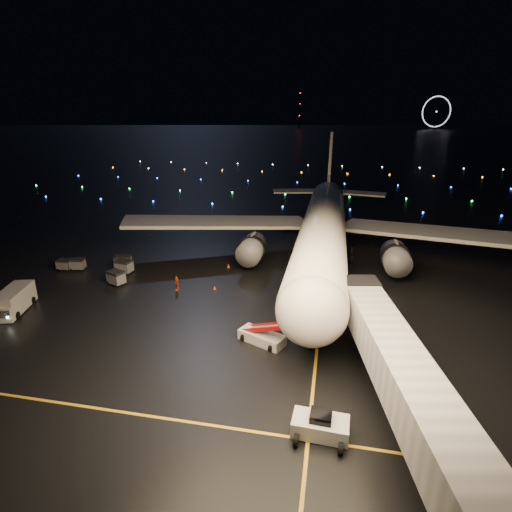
% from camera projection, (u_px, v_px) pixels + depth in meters
% --- Properties ---
extents(ground, '(2000.00, 2000.00, 0.00)m').
position_uv_depth(ground, '(322.00, 144.00, 315.92)').
color(ground, black).
rests_on(ground, ground).
extents(lane_centre, '(0.25, 80.00, 0.02)m').
position_uv_depth(lane_centre, '(323.00, 290.00, 49.93)').
color(lane_centre, gold).
rests_on(lane_centre, ground).
extents(lane_cross, '(60.00, 0.25, 0.02)m').
position_uv_depth(lane_cross, '(81.00, 406.00, 29.92)').
color(lane_cross, gold).
rests_on(lane_cross, ground).
extents(airliner, '(62.09, 59.00, 17.55)m').
position_uv_depth(airliner, '(325.00, 200.00, 59.17)').
color(airliner, silver).
rests_on(airliner, ground).
extents(pushback_tug, '(3.89, 2.18, 1.81)m').
position_uv_depth(pushback_tug, '(320.00, 424.00, 26.96)').
color(pushback_tug, silver).
rests_on(pushback_tug, ground).
extents(belt_loader, '(6.80, 4.41, 3.22)m').
position_uv_depth(belt_loader, '(262.00, 327.00, 37.87)').
color(belt_loader, silver).
rests_on(belt_loader, ground).
extents(service_truck, '(4.05, 7.43, 2.61)m').
position_uv_depth(service_truck, '(15.00, 300.00, 44.22)').
color(service_truck, silver).
rests_on(service_truck, ground).
extents(crew_c, '(1.06, 1.14, 1.89)m').
position_uv_depth(crew_c, '(177.00, 283.00, 49.62)').
color(crew_c, '#EF4504').
rests_on(crew_c, ground).
extents(safety_cone_0, '(0.56, 0.56, 0.48)m').
position_uv_depth(safety_cone_0, '(215.00, 287.00, 50.07)').
color(safety_cone_0, '#FE4A06').
rests_on(safety_cone_0, ground).
extents(safety_cone_1, '(0.55, 0.55, 0.49)m').
position_uv_depth(safety_cone_1, '(259.00, 256.00, 61.17)').
color(safety_cone_1, '#FE4A06').
rests_on(safety_cone_1, ground).
extents(safety_cone_2, '(0.60, 0.60, 0.52)m').
position_uv_depth(safety_cone_2, '(228.00, 266.00, 57.32)').
color(safety_cone_2, '#FE4A06').
rests_on(safety_cone_2, ground).
extents(safety_cone_3, '(0.53, 0.53, 0.52)m').
position_uv_depth(safety_cone_3, '(149.00, 233.00, 73.13)').
color(safety_cone_3, '#FE4A06').
rests_on(safety_cone_3, ground).
extents(ferris_wheel, '(49.33, 16.80, 52.00)m').
position_uv_depth(ferris_wheel, '(436.00, 113.00, 664.73)').
color(ferris_wheel, black).
rests_on(ferris_wheel, ground).
extents(radio_mast, '(1.80, 1.80, 64.00)m').
position_uv_depth(radio_mast, '(300.00, 110.00, 723.63)').
color(radio_mast, black).
rests_on(radio_mast, ground).
extents(taxiway_lights, '(164.00, 92.00, 0.36)m').
position_uv_depth(taxiway_lights, '(298.00, 179.00, 136.31)').
color(taxiway_lights, black).
rests_on(taxiway_lights, ground).
extents(baggage_cart_0, '(2.34, 1.79, 1.83)m').
position_uv_depth(baggage_cart_0, '(124.00, 266.00, 55.19)').
color(baggage_cart_0, slate).
rests_on(baggage_cart_0, ground).
extents(baggage_cart_1, '(2.51, 2.17, 1.80)m').
position_uv_depth(baggage_cart_1, '(116.00, 278.00, 51.38)').
color(baggage_cart_1, slate).
rests_on(baggage_cart_1, ground).
extents(baggage_cart_2, '(2.48, 2.02, 1.84)m').
position_uv_depth(baggage_cart_2, '(123.00, 262.00, 56.89)').
color(baggage_cart_2, slate).
rests_on(baggage_cart_2, ground).
extents(baggage_cart_3, '(1.87, 1.39, 1.50)m').
position_uv_depth(baggage_cart_3, '(64.00, 265.00, 56.37)').
color(baggage_cart_3, slate).
rests_on(baggage_cart_3, ground).
extents(baggage_cart_4, '(2.15, 1.70, 1.63)m').
position_uv_depth(baggage_cart_4, '(77.00, 264.00, 56.33)').
color(baggage_cart_4, slate).
rests_on(baggage_cart_4, ground).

